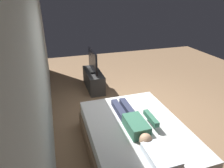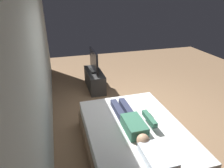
# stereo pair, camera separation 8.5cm
# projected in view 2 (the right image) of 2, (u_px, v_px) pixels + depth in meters

# --- Properties ---
(ground_plane) EXTENTS (10.00, 10.00, 0.00)m
(ground_plane) POSITION_uv_depth(u_px,v_px,m) (136.00, 119.00, 4.22)
(ground_plane) COLOR #8C6B4C
(back_wall) EXTENTS (6.40, 0.10, 2.80)m
(back_wall) POSITION_uv_depth(u_px,v_px,m) (40.00, 57.00, 3.54)
(back_wall) COLOR silver
(back_wall) RESTS_ON ground
(bed) EXTENTS (2.09, 1.56, 0.54)m
(bed) POSITION_uv_depth(u_px,v_px,m) (134.00, 140.00, 3.23)
(bed) COLOR brown
(bed) RESTS_ON ground
(pillow) EXTENTS (0.48, 0.34, 0.12)m
(pillow) POSITION_uv_depth(u_px,v_px,m) (157.00, 157.00, 2.46)
(pillow) COLOR white
(pillow) RESTS_ON bed
(person) EXTENTS (1.26, 0.46, 0.18)m
(person) POSITION_uv_depth(u_px,v_px,m) (132.00, 121.00, 3.09)
(person) COLOR #387056
(person) RESTS_ON bed
(remote) EXTENTS (0.15, 0.04, 0.02)m
(remote) POSITION_uv_depth(u_px,v_px,m) (151.00, 116.00, 3.36)
(remote) COLOR black
(remote) RESTS_ON bed
(tv_stand) EXTENTS (1.10, 0.40, 0.50)m
(tv_stand) POSITION_uv_depth(u_px,v_px,m) (95.00, 80.00, 5.49)
(tv_stand) COLOR #2D2D2D
(tv_stand) RESTS_ON ground
(tv) EXTENTS (0.88, 0.20, 0.59)m
(tv) POSITION_uv_depth(u_px,v_px,m) (94.00, 61.00, 5.26)
(tv) COLOR black
(tv) RESTS_ON tv_stand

